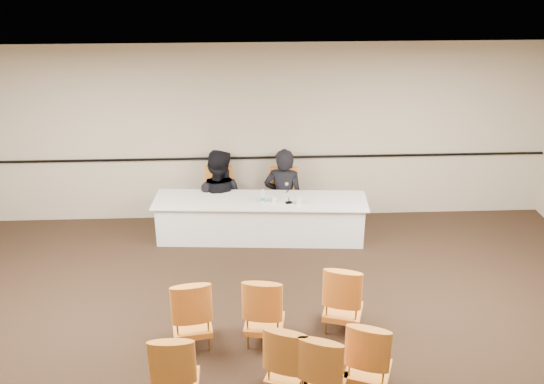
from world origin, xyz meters
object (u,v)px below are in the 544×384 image
at_px(coffee_cup, 299,201).
at_px(aud_chair_front_left, 191,311).
at_px(aud_chair_front_right, 344,296).
at_px(panelist_main_chair, 284,198).
at_px(panel_table, 260,219).
at_px(panelist_second_chair, 218,197).
at_px(aud_chair_back_mid, 290,358).
at_px(drinking_glass, 274,200).
at_px(aud_chair_back_left, 176,366).
at_px(panelist_second, 218,202).
at_px(aud_chair_extra, 324,367).
at_px(microphone, 289,195).
at_px(water_bottle, 263,196).
at_px(panelist_main, 284,200).
at_px(aud_chair_front_mid, 264,308).
at_px(aud_chair_back_right, 370,354).

xyz_separation_m(coffee_cup, aud_chair_front_left, (-1.50, -2.45, -0.26)).
bearing_deg(aud_chair_front_right, panelist_main_chair, 117.76).
xyz_separation_m(panel_table, panelist_second_chair, (-0.69, 0.57, 0.14)).
height_order(coffee_cup, aud_chair_back_mid, aud_chair_back_mid).
bearing_deg(drinking_glass, aud_chair_back_mid, -90.04).
height_order(aud_chair_front_left, aud_chair_back_left, same).
height_order(panelist_second, panelist_second_chair, panelist_second).
distance_m(aud_chair_front_left, aud_chair_extra, 1.81).
relative_size(panel_table, panelist_second, 1.80).
distance_m(microphone, water_bottle, 0.41).
bearing_deg(water_bottle, panelist_second_chair, 138.09).
xyz_separation_m(aud_chair_front_right, aud_chair_extra, (-0.41, -1.28, 0.00)).
xyz_separation_m(panelist_main, microphone, (0.04, -0.64, 0.39)).
bearing_deg(drinking_glass, coffee_cup, -12.95).
relative_size(panelist_main, water_bottle, 8.27).
height_order(panelist_main_chair, aud_chair_back_left, same).
bearing_deg(aud_chair_back_left, panelist_second_chair, 85.98).
bearing_deg(drinking_glass, aud_chair_front_right, -72.16).
bearing_deg(panelist_second_chair, coffee_cup, -27.01).
bearing_deg(panelist_main, panel_table, 63.58).
bearing_deg(microphone, aud_chair_front_mid, -110.48).
xyz_separation_m(aud_chair_back_left, aud_chair_extra, (1.55, -0.08, 0.00)).
relative_size(aud_chair_front_left, aud_chair_front_mid, 1.00).
height_order(water_bottle, coffee_cup, water_bottle).
relative_size(panelist_main_chair, microphone, 3.20).
bearing_deg(aud_chair_extra, aud_chair_back_left, -162.45).
xyz_separation_m(water_bottle, aud_chair_back_left, (-1.03, -3.55, -0.31)).
bearing_deg(microphone, aud_chair_extra, -97.96).
xyz_separation_m(aud_chair_front_mid, aud_chair_back_left, (-0.97, -1.00, 0.00)).
bearing_deg(aud_chair_back_left, aud_chair_back_mid, 3.92).
bearing_deg(panelist_second, aud_chair_back_mid, 118.06).
height_order(water_bottle, aud_chair_front_mid, aud_chair_front_mid).
xyz_separation_m(aud_chair_front_left, aud_chair_front_right, (1.87, 0.22, 0.00)).
xyz_separation_m(aud_chair_front_mid, aud_chair_extra, (0.58, -1.08, 0.00)).
height_order(microphone, drinking_glass, microphone).
relative_size(coffee_cup, aud_chair_extra, 0.13).
distance_m(water_bottle, aud_chair_back_mid, 3.49).
bearing_deg(drinking_glass, panel_table, 151.82).
distance_m(water_bottle, aud_chair_front_left, 2.75).
relative_size(panelist_main, aud_chair_front_mid, 1.93).
bearing_deg(panelist_main, aud_chair_back_right, 112.46).
distance_m(panelist_main_chair, panelist_second_chair, 1.10).
bearing_deg(panelist_second_chair, water_bottle, -37.95).
xyz_separation_m(panel_table, aud_chair_extra, (0.56, -3.72, 0.14)).
height_order(water_bottle, aud_chair_front_left, aud_chair_front_left).
distance_m(water_bottle, drinking_glass, 0.19).
relative_size(panelist_second, aud_chair_front_right, 1.98).
relative_size(panelist_main_chair, aud_chair_back_left, 1.00).
xyz_separation_m(panelist_main, coffee_cup, (0.19, -0.70, 0.31)).
relative_size(panelist_second_chair, aud_chair_back_left, 1.00).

